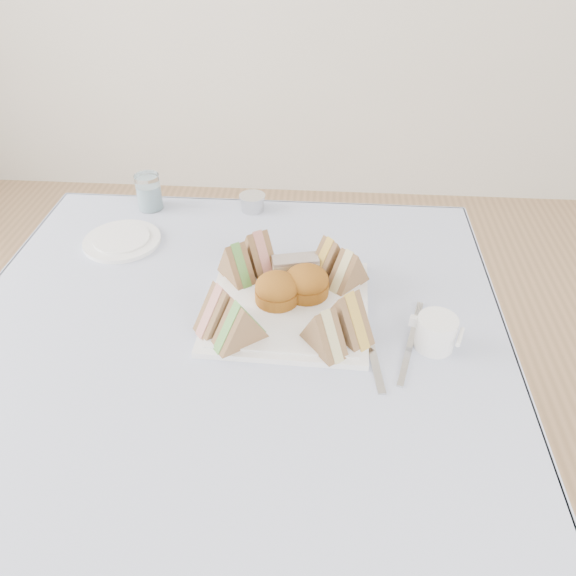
# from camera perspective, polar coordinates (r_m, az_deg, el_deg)

# --- Properties ---
(floor) EXTENTS (4.00, 4.00, 0.00)m
(floor) POSITION_cam_1_polar(r_m,az_deg,el_deg) (1.63, -4.14, -24.56)
(floor) COLOR #9E7751
(floor) RESTS_ON ground
(table) EXTENTS (0.90, 0.90, 0.74)m
(table) POSITION_cam_1_polar(r_m,az_deg,el_deg) (1.32, -4.88, -16.97)
(table) COLOR brown
(table) RESTS_ON floor
(tablecloth) EXTENTS (1.02, 1.02, 0.01)m
(tablecloth) POSITION_cam_1_polar(r_m,az_deg,el_deg) (1.04, -5.96, -4.87)
(tablecloth) COLOR #B2B9C8
(tablecloth) RESTS_ON table
(serving_plate) EXTENTS (0.31, 0.31, 0.01)m
(serving_plate) POSITION_cam_1_polar(r_m,az_deg,el_deg) (1.08, -0.00, -1.85)
(serving_plate) COLOR white
(serving_plate) RESTS_ON tablecloth
(sandwich_fl_a) EXTENTS (0.11, 0.10, 0.09)m
(sandwich_fl_a) POSITION_cam_1_polar(r_m,az_deg,el_deg) (1.01, -6.78, -1.81)
(sandwich_fl_a) COLOR brown
(sandwich_fl_a) RESTS_ON serving_plate
(sandwich_fl_b) EXTENTS (0.10, 0.10, 0.09)m
(sandwich_fl_b) POSITION_cam_1_polar(r_m,az_deg,el_deg) (0.97, -4.98, -3.48)
(sandwich_fl_b) COLOR brown
(sandwich_fl_b) RESTS_ON serving_plate
(sandwich_fr_a) EXTENTS (0.10, 0.11, 0.09)m
(sandwich_fr_a) POSITION_cam_1_polar(r_m,az_deg,el_deg) (0.99, 6.05, -2.61)
(sandwich_fr_a) COLOR brown
(sandwich_fr_a) RESTS_ON serving_plate
(sandwich_fr_b) EXTENTS (0.09, 0.10, 0.08)m
(sandwich_fr_b) POSITION_cam_1_polar(r_m,az_deg,el_deg) (0.96, 3.69, -4.16)
(sandwich_fr_b) COLOR brown
(sandwich_fr_b) RESTS_ON serving_plate
(sandwich_bl_a) EXTENTS (0.09, 0.10, 0.08)m
(sandwich_bl_a) POSITION_cam_1_polar(r_m,az_deg,el_deg) (1.13, -5.31, 2.75)
(sandwich_bl_a) COLOR brown
(sandwich_bl_a) RESTS_ON serving_plate
(sandwich_bl_b) EXTENTS (0.10, 0.11, 0.09)m
(sandwich_bl_b) POSITION_cam_1_polar(r_m,az_deg,el_deg) (1.15, -3.09, 3.88)
(sandwich_bl_b) COLOR brown
(sandwich_bl_b) RESTS_ON serving_plate
(sandwich_br_a) EXTENTS (0.09, 0.10, 0.08)m
(sandwich_br_a) POSITION_cam_1_polar(r_m,az_deg,el_deg) (1.11, 6.16, 2.05)
(sandwich_br_a) COLOR brown
(sandwich_br_a) RESTS_ON serving_plate
(sandwich_br_b) EXTENTS (0.10, 0.09, 0.08)m
(sandwich_br_b) POSITION_cam_1_polar(r_m,az_deg,el_deg) (1.14, 4.25, 3.31)
(sandwich_br_b) COLOR brown
(sandwich_br_b) RESTS_ON serving_plate
(scone_left) EXTENTS (0.10, 0.10, 0.06)m
(scone_left) POSITION_cam_1_polar(r_m,az_deg,el_deg) (1.07, -1.14, -0.14)
(scone_left) COLOR #99681A
(scone_left) RESTS_ON serving_plate
(scone_right) EXTENTS (0.11, 0.11, 0.06)m
(scone_right) POSITION_cam_1_polar(r_m,az_deg,el_deg) (1.08, 1.90, 0.57)
(scone_right) COLOR #99681A
(scone_right) RESTS_ON serving_plate
(pastry_slice) EXTENTS (0.10, 0.06, 0.04)m
(pastry_slice) POSITION_cam_1_polar(r_m,az_deg,el_deg) (1.14, 0.74, 2.17)
(pastry_slice) COLOR beige
(pastry_slice) RESTS_ON serving_plate
(side_plate) EXTENTS (0.23, 0.23, 0.01)m
(side_plate) POSITION_cam_1_polar(r_m,az_deg,el_deg) (1.33, -16.50, 4.62)
(side_plate) COLOR white
(side_plate) RESTS_ON tablecloth
(water_glass) EXTENTS (0.08, 0.08, 0.09)m
(water_glass) POSITION_cam_1_polar(r_m,az_deg,el_deg) (1.43, -13.95, 9.46)
(water_glass) COLOR white
(water_glass) RESTS_ON tablecloth
(tea_strainer) EXTENTS (0.08, 0.08, 0.04)m
(tea_strainer) POSITION_cam_1_polar(r_m,az_deg,el_deg) (1.40, -3.62, 8.57)
(tea_strainer) COLOR beige
(tea_strainer) RESTS_ON tablecloth
(knife) EXTENTS (0.04, 0.18, 0.00)m
(knife) POSITION_cam_1_polar(r_m,az_deg,el_deg) (1.00, 8.64, -6.82)
(knife) COLOR beige
(knife) RESTS_ON tablecloth
(fork) EXTENTS (0.06, 0.19, 0.00)m
(fork) POSITION_cam_1_polar(r_m,az_deg,el_deg) (1.02, 12.22, -5.96)
(fork) COLOR beige
(fork) RESTS_ON tablecloth
(creamer_jug) EXTENTS (0.09, 0.09, 0.06)m
(creamer_jug) POSITION_cam_1_polar(r_m,az_deg,el_deg) (1.02, 14.78, -4.40)
(creamer_jug) COLOR white
(creamer_jug) RESTS_ON tablecloth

